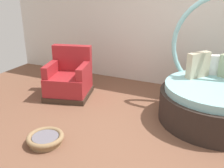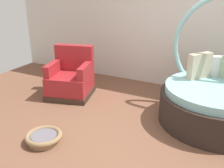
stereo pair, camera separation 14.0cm
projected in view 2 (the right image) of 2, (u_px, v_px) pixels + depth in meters
ground_plane at (137, 136)px, 3.75m from camera, size 8.00×8.00×0.02m
back_wall at (182, 10)px, 5.00m from camera, size 8.00×0.12×3.15m
round_daybed at (217, 97)px, 4.03m from camera, size 1.73×1.73×1.96m
red_armchair at (71, 79)px, 5.02m from camera, size 0.98×0.98×0.94m
pet_basket at (44, 137)px, 3.57m from camera, size 0.51×0.51×0.13m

